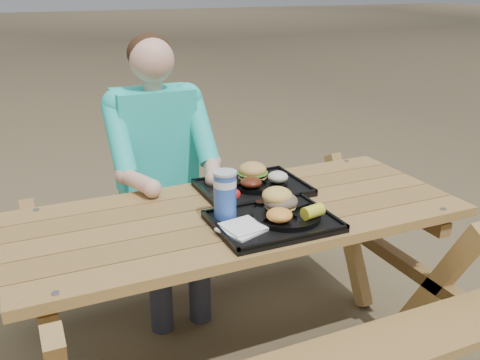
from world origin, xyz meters
name	(u,v)px	position (x,y,z in m)	size (l,w,h in m)	color
picnic_table	(240,290)	(0.00, 0.00, 0.38)	(1.80, 1.49, 0.75)	#999999
tray_near	(273,222)	(0.06, -0.18, 0.76)	(0.45, 0.35, 0.02)	black
tray_far	(253,188)	(0.14, 0.17, 0.76)	(0.45, 0.35, 0.02)	black
plate_near	(287,216)	(0.11, -0.18, 0.78)	(0.26, 0.26, 0.02)	black
plate_far	(258,182)	(0.17, 0.18, 0.78)	(0.26, 0.26, 0.02)	black
napkin_stack	(242,229)	(-0.09, -0.21, 0.78)	(0.14, 0.14, 0.02)	white
soda_cup	(225,196)	(-0.10, -0.07, 0.86)	(0.09, 0.09, 0.17)	#1541A4
condiment_bbq	(261,204)	(0.07, -0.05, 0.78)	(0.05, 0.05, 0.03)	black
condiment_mustard	(274,203)	(0.12, -0.06, 0.78)	(0.05, 0.05, 0.03)	yellow
sandwich	(281,192)	(0.12, -0.13, 0.85)	(0.12, 0.12, 0.13)	#EBBC53
mac_cheese	(279,215)	(0.05, -0.23, 0.81)	(0.10, 0.10, 0.05)	#FFAA43
corn_cob	(313,212)	(0.18, -0.26, 0.81)	(0.08, 0.08, 0.05)	yellow
cutlery_far	(217,190)	(-0.02, 0.19, 0.77)	(0.02, 0.14, 0.01)	black
burger	(253,166)	(0.16, 0.21, 0.85)	(0.13, 0.13, 0.11)	gold
baked_beans	(251,182)	(0.11, 0.12, 0.81)	(0.09, 0.09, 0.04)	#551F11
potato_salad	(278,177)	(0.24, 0.12, 0.82)	(0.09, 0.09, 0.05)	beige
diner	(159,185)	(-0.15, 0.69, 0.64)	(0.48, 0.84, 1.28)	#17A397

